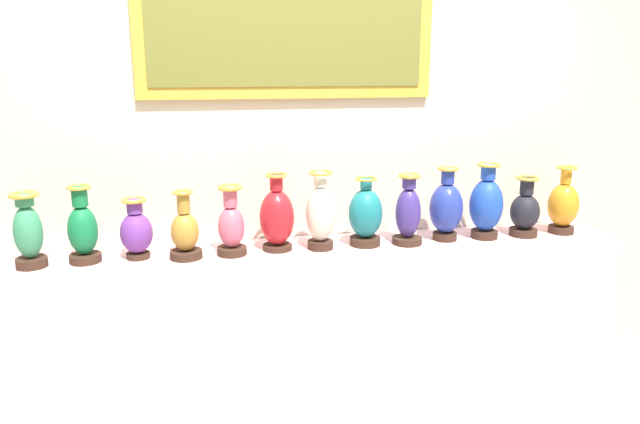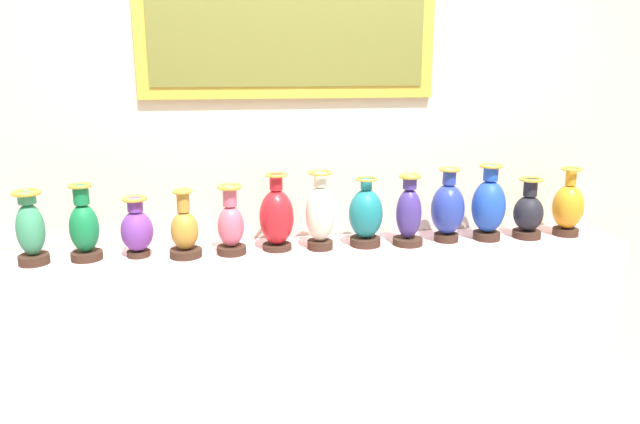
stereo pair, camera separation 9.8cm
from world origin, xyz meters
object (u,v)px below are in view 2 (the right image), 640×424
(vase_onyx, at_px, (528,213))
(vase_violet, at_px, (137,229))
(vase_emerald, at_px, (84,228))
(vase_ochre, at_px, (185,231))
(vase_crimson, at_px, (277,217))
(vase_indigo, at_px, (409,214))
(vase_rose, at_px, (231,225))
(vase_sapphire, at_px, (489,206))
(vase_amber, at_px, (568,207))
(vase_jade, at_px, (31,230))
(vase_cobalt, at_px, (448,209))
(vase_teal, at_px, (366,216))
(vase_ivory, at_px, (320,214))

(vase_onyx, bearing_deg, vase_violet, 179.88)
(vase_emerald, relative_size, vase_ochre, 1.11)
(vase_crimson, relative_size, vase_indigo, 1.05)
(vase_emerald, bearing_deg, vase_indigo, -0.54)
(vase_indigo, distance_m, vase_onyx, 0.67)
(vase_emerald, relative_size, vase_rose, 1.06)
(vase_emerald, relative_size, vase_violet, 1.24)
(vase_violet, height_order, vase_onyx, vase_onyx)
(vase_crimson, xyz_separation_m, vase_sapphire, (1.12, -0.01, 0.01))
(vase_violet, relative_size, vase_crimson, 0.76)
(vase_amber, bearing_deg, vase_violet, -179.87)
(vase_violet, bearing_deg, vase_crimson, 0.37)
(vase_jade, distance_m, vase_cobalt, 2.04)
(vase_emerald, bearing_deg, vase_rose, -1.70)
(vase_emerald, bearing_deg, vase_cobalt, 0.50)
(vase_rose, bearing_deg, vase_cobalt, 1.85)
(vase_crimson, xyz_separation_m, vase_teal, (0.45, -0.01, -0.01))
(vase_emerald, bearing_deg, vase_violet, 2.50)
(vase_amber, bearing_deg, vase_sapphire, -179.13)
(vase_emerald, relative_size, vase_indigo, 0.99)
(vase_violet, distance_m, vase_sapphire, 1.79)
(vase_ivory, relative_size, vase_onyx, 1.22)
(vase_emerald, bearing_deg, vase_jade, -173.20)
(vase_ivory, distance_m, vase_onyx, 1.13)
(vase_violet, distance_m, vase_ivory, 0.89)
(vase_crimson, distance_m, vase_amber, 1.58)
(vase_violet, relative_size, vase_cobalt, 0.76)
(vase_ochre, height_order, vase_amber, vase_amber)
(vase_rose, bearing_deg, vase_amber, 1.14)
(vase_emerald, height_order, vase_cobalt, vase_cobalt)
(vase_sapphire, bearing_deg, vase_rose, -178.77)
(vase_violet, height_order, vase_ivory, vase_ivory)
(vase_ivory, xyz_separation_m, vase_cobalt, (0.68, 0.03, -0.01))
(vase_rose, bearing_deg, vase_emerald, 178.30)
(vase_teal, bearing_deg, vase_ivory, -175.27)
(vase_crimson, distance_m, vase_onyx, 1.35)
(vase_jade, xyz_separation_m, vase_cobalt, (2.04, 0.04, 0.01))
(vase_ivory, xyz_separation_m, vase_indigo, (0.46, -0.00, -0.02))
(vase_onyx, bearing_deg, vase_cobalt, 178.77)
(vase_rose, xyz_separation_m, vase_crimson, (0.23, 0.04, 0.02))
(vase_ivory, distance_m, vase_cobalt, 0.68)
(vase_ochre, distance_m, vase_crimson, 0.45)
(vase_ochre, distance_m, vase_cobalt, 1.34)
(vase_ivory, relative_size, vase_sapphire, 0.98)
(vase_violet, xyz_separation_m, vase_teal, (1.13, -0.00, 0.02))
(vase_jade, relative_size, vase_onyx, 1.08)
(vase_indigo, xyz_separation_m, vase_sapphire, (0.44, 0.02, 0.02))
(vase_jade, bearing_deg, vase_cobalt, 1.21)
(vase_rose, relative_size, vase_ivory, 0.87)
(vase_jade, distance_m, vase_rose, 0.92)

